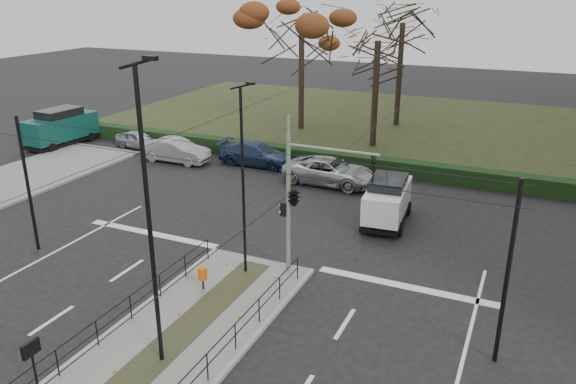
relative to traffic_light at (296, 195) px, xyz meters
name	(u,v)px	position (x,y,z in m)	size (l,w,h in m)	color
ground	(198,322)	(-1.76, -4.50, -3.46)	(140.00, 140.00, 0.00)	black
median_island	(153,362)	(-1.76, -7.00, -3.39)	(4.40, 15.00, 0.14)	slate
park	(340,118)	(-7.76, 27.50, -3.41)	(38.00, 26.00, 0.10)	#232C16
hedge	(273,152)	(-7.76, 14.10, -2.96)	(38.00, 1.00, 1.00)	black
median_railing	(149,339)	(-1.76, -7.10, -2.49)	(4.14, 13.24, 0.92)	black
catenary	(218,215)	(-1.76, -2.88, -0.04)	(20.00, 34.00, 6.00)	black
traffic_light	(296,195)	(0.00, 0.00, 0.00)	(3.91, 2.19, 5.71)	gray
litter_bin	(202,274)	(-2.66, -2.70, -2.67)	(0.36, 0.36, 0.92)	black
info_panel	(32,356)	(-3.27, -9.94, -1.66)	(0.12, 0.55, 2.12)	black
streetlamp_median_near	(150,220)	(-1.50, -6.87, 1.35)	(0.77, 0.16, 9.19)	black
streetlamp_median_far	(243,181)	(-1.85, -0.80, 0.55)	(0.64, 0.13, 7.62)	black
parked_car_first	(138,140)	(-17.80, 12.64, -2.85)	(1.44, 3.58, 1.22)	#A2A5AA
parked_car_second	(176,150)	(-13.38, 10.97, -2.69)	(1.63, 4.66, 1.54)	#A2A5AA
parked_car_third	(257,154)	(-8.20, 12.53, -2.72)	(2.07, 5.09, 1.48)	#21314D
parked_car_fourth	(330,171)	(-2.62, 11.02, -2.70)	(2.53, 5.48, 1.52)	#A2A5AA
white_van	(387,199)	(1.91, 6.78, -2.26)	(2.23, 4.36, 2.30)	white
green_van	(61,127)	(-23.33, 11.02, -2.08)	(2.50, 5.58, 2.68)	#0D3C35
rust_tree	(302,19)	(-9.34, 22.54, 5.10)	(8.59, 8.59, 11.14)	black
bare_tree_center	(402,31)	(-2.62, 26.96, 4.18)	(6.08, 6.08, 10.82)	black
bare_tree_near	(378,49)	(-2.60, 19.94, 3.42)	(4.94, 4.94, 9.75)	black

